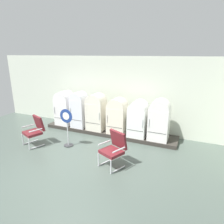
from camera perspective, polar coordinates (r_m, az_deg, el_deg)
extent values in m
cube|color=#445049|center=(5.86, -13.85, -16.63)|extent=(12.00, 10.00, 0.05)
cube|color=beige|center=(8.26, 0.79, 5.28)|extent=(11.76, 0.12, 3.03)
cube|color=#47443F|center=(8.11, 0.81, 13.37)|extent=(11.76, 0.07, 0.06)
cube|color=#322D29|center=(8.12, -0.99, -5.58)|extent=(5.44, 0.95, 0.14)
cube|color=white|center=(8.83, -13.38, 0.10)|extent=(0.68, 0.67, 1.11)
cylinder|color=white|center=(8.69, -13.62, 3.63)|extent=(0.68, 0.66, 0.68)
cube|color=#383838|center=(8.63, -14.62, -1.76)|extent=(0.62, 0.01, 0.01)
cylinder|color=silver|center=(8.70, -16.27, 0.55)|extent=(0.02, 0.02, 0.28)
cube|color=silver|center=(8.36, -9.34, -0.33)|extent=(0.60, 0.59, 1.19)
cylinder|color=silver|center=(8.21, -9.53, 3.63)|extent=(0.60, 0.57, 0.60)
cube|color=#383838|center=(8.19, -10.38, -2.32)|extent=(0.55, 0.01, 0.01)
cylinder|color=silver|center=(8.21, -11.94, 0.24)|extent=(0.02, 0.02, 0.28)
cube|color=silver|center=(8.00, -4.51, -1.18)|extent=(0.70, 0.62, 1.12)
cylinder|color=silver|center=(7.85, -4.60, 2.71)|extent=(0.70, 0.61, 0.70)
cube|color=#383838|center=(7.80, -5.56, -3.24)|extent=(0.64, 0.01, 0.01)
cylinder|color=silver|center=(7.56, -3.74, -1.17)|extent=(0.02, 0.02, 0.28)
cube|color=beige|center=(7.64, 1.50, -2.38)|extent=(0.70, 0.60, 1.02)
cylinder|color=beige|center=(7.49, 1.53, 1.33)|extent=(0.70, 0.59, 0.70)
cube|color=#383838|center=(7.44, 0.61, -4.42)|extent=(0.64, 0.01, 0.01)
cylinder|color=silver|center=(7.44, -1.46, -1.92)|extent=(0.02, 0.02, 0.28)
cube|color=white|center=(7.44, 7.46, -3.06)|extent=(0.66, 0.69, 1.02)
cylinder|color=white|center=(7.28, 7.61, 0.74)|extent=(0.66, 0.68, 0.66)
cube|color=#383838|center=(7.19, 6.61, -5.31)|extent=(0.61, 0.01, 0.01)
cylinder|color=silver|center=(7.00, 8.78, -3.31)|extent=(0.02, 0.02, 0.28)
cube|color=white|center=(7.21, 13.31, -3.56)|extent=(0.70, 0.59, 1.13)
cylinder|color=white|center=(7.04, 13.61, 0.77)|extent=(0.70, 0.58, 0.70)
cube|color=#383838|center=(7.01, 12.75, -5.91)|extent=(0.64, 0.01, 0.01)
cylinder|color=silver|center=(6.93, 10.57, -3.03)|extent=(0.02, 0.02, 0.28)
cylinder|color=silver|center=(7.88, -22.37, -8.03)|extent=(0.24, 0.53, 0.04)
cylinder|color=silver|center=(7.72, -24.29, -7.15)|extent=(0.05, 0.05, 0.40)
cylinder|color=silver|center=(7.43, -20.74, -9.36)|extent=(0.24, 0.53, 0.04)
cylinder|color=silver|center=(7.26, -22.76, -8.47)|extent=(0.05, 0.05, 0.40)
cube|color=maroon|center=(7.48, -21.94, -5.59)|extent=(0.72, 0.68, 0.09)
cube|color=maroon|center=(7.48, -20.29, -2.94)|extent=(0.59, 0.38, 0.52)
cylinder|color=silver|center=(7.69, -22.99, -3.66)|extent=(0.20, 0.43, 0.04)
cylinder|color=silver|center=(7.16, -21.13, -4.92)|extent=(0.20, 0.43, 0.04)
cylinder|color=silver|center=(6.08, -1.90, -14.25)|extent=(0.26, 0.52, 0.04)
cylinder|color=silver|center=(5.84, -3.89, -13.42)|extent=(0.05, 0.05, 0.40)
cylinder|color=silver|center=(5.75, 1.68, -16.26)|extent=(0.26, 0.52, 0.04)
cylinder|color=silver|center=(5.49, -0.31, -15.50)|extent=(0.05, 0.05, 0.40)
cube|color=maroon|center=(5.69, -0.17, -11.44)|extent=(0.73, 0.69, 0.09)
cube|color=maroon|center=(5.72, 1.86, -7.88)|extent=(0.59, 0.39, 0.52)
cylinder|color=silver|center=(5.81, -2.20, -8.78)|extent=(0.22, 0.43, 0.04)
cylinder|color=silver|center=(5.41, 2.03, -10.82)|extent=(0.22, 0.43, 0.04)
cylinder|color=#2D2D30|center=(7.25, -12.38, -9.31)|extent=(0.32, 0.32, 0.03)
cylinder|color=silver|center=(7.03, -12.66, -5.24)|extent=(0.04, 0.04, 1.08)
cylinder|color=navy|center=(6.83, -13.08, -1.12)|extent=(0.48, 0.02, 0.48)
cylinder|color=white|center=(6.82, -13.13, -1.15)|extent=(0.26, 0.00, 0.26)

